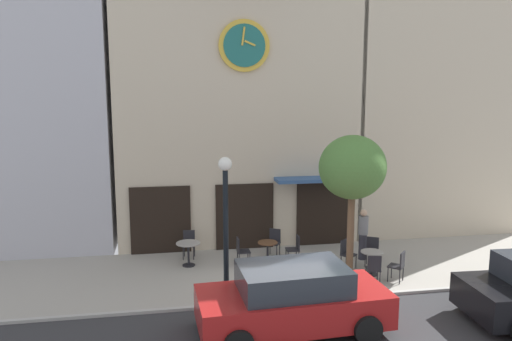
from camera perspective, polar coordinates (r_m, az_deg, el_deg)
ground_plane at (r=12.80m, az=4.35°, el=-15.83°), size 24.24×9.76×0.13m
clock_building at (r=17.36m, az=-1.94°, el=11.24°), size 8.64×3.35×11.73m
neighbor_building_left at (r=19.40m, az=-26.57°, el=13.84°), size 6.50×4.84×14.59m
neighbor_building_right at (r=20.52m, az=19.73°, el=13.19°), size 6.74×3.47×14.06m
street_lamp at (r=12.69m, az=-3.61°, el=-6.71°), size 0.36×0.36×3.77m
street_tree at (r=13.62m, az=11.40°, el=0.24°), size 1.90×1.71×4.25m
cafe_table_rightmost at (r=15.43m, az=-8.04°, el=-9.20°), size 0.76×0.76×0.75m
cafe_table_near_door at (r=15.47m, az=1.39°, el=-9.33°), size 0.64×0.64×0.72m
cafe_table_center_right at (r=14.98m, az=13.59°, el=-10.16°), size 0.66×0.66×0.72m
cafe_chair_left_end at (r=16.19m, az=-7.98°, el=-8.40°), size 0.45×0.45×0.90m
cafe_chair_near_lamp at (r=15.33m, az=-1.80°, el=-9.32°), size 0.41×0.41×0.90m
cafe_chair_by_entrance at (r=15.74m, az=13.63°, el=-9.08°), size 0.55×0.55×0.90m
cafe_chair_under_awning at (r=15.58m, az=4.65°, el=-9.05°), size 0.41×0.41×0.90m
cafe_chair_mid_row at (r=16.22m, az=2.17°, el=-8.28°), size 0.54×0.54×0.90m
cafe_chair_near_tree at (r=15.33m, az=10.69°, el=-9.48°), size 0.56×0.56×0.90m
cafe_chair_facing_wall at (r=14.63m, az=16.61°, el=-10.62°), size 0.57×0.57×0.90m
cafe_chair_outer at (r=14.19m, az=13.80°, el=-11.12°), size 0.48×0.48×0.90m
pedestrian_grey at (r=16.16m, az=12.60°, el=-7.34°), size 0.45×0.45×1.67m
parked_car_red at (r=11.28m, az=4.38°, el=-15.01°), size 4.39×2.20×1.55m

